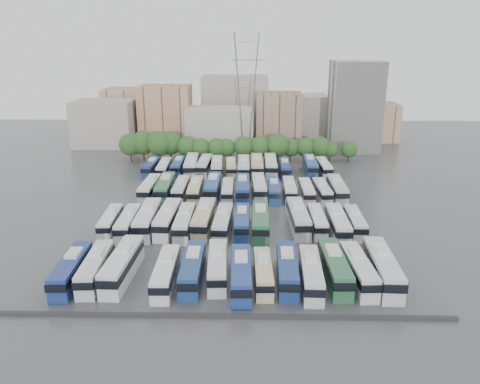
{
  "coord_description": "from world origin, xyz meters",
  "views": [
    {
      "loc": [
        2.83,
        -81.88,
        32.22
      ],
      "look_at": [
        1.08,
        6.54,
        3.0
      ],
      "focal_mm": 35.0,
      "sensor_mm": 36.0,
      "label": 1
    }
  ],
  "objects_px": {
    "bus_r3_s2": "(178,166)",
    "bus_r3_s13": "(324,167)",
    "bus_r1_s2": "(148,219)",
    "bus_r3_s5": "(217,167)",
    "bus_r0_s4": "(166,272)",
    "bus_r1_s6": "(223,222)",
    "bus_r3_s4": "(205,165)",
    "bus_r3_s10": "(285,168)",
    "bus_r2_s3": "(181,189)",
    "bus_r3_s1": "(164,168)",
    "bus_r1_s7": "(242,221)",
    "bus_r3_s9": "(271,165)",
    "bus_r1_s5": "(204,218)",
    "bus_r2_s1": "(150,188)",
    "bus_r0_s12": "(358,269)",
    "bus_r0_s13": "(382,267)",
    "bus_r0_s2": "(122,265)",
    "bus_r3_s3": "(191,165)",
    "bus_r1_s4": "(185,222)",
    "bus_r2_s2": "(165,187)",
    "bus_r2_s13": "(337,189)",
    "bus_r0_s8": "(263,272)",
    "bus_r2_s8": "(259,187)",
    "bus_r3_s0": "(151,167)",
    "bus_r2_s10": "(289,190)",
    "bus_r2_s6": "(228,190)",
    "bus_r1_s0": "(111,221)",
    "bus_r2_s9": "(274,190)",
    "bus_r0_s5": "(193,268)",
    "bus_r0_s11": "(335,267)",
    "bus_r0_s9": "(287,269)",
    "bus_r2_s7": "(243,188)",
    "bus_r0_s7": "(241,273)",
    "bus_r1_s11": "(317,221)",
    "bus_r1_s13": "(355,222)",
    "electricity_pylon": "(246,89)",
    "bus_r0_s6": "(217,266)",
    "bus_r0_s0": "(72,269)",
    "bus_r1_s1": "(128,222)",
    "bus_r2_s11": "(307,191)",
    "bus_r0_s10": "(311,273)",
    "bus_r2_s12": "(322,191)",
    "bus_r1_s3": "(168,218)",
    "bus_r1_s10": "(298,217)",
    "bus_r0_s1": "(96,267)",
    "bus_r3_s7": "(244,167)",
    "apartment_tower": "(355,106)",
    "bus_r1_s12": "(338,223)"
  },
  "relations": [
    {
      "from": "bus_r3_s4",
      "to": "bus_r3_s10",
      "type": "distance_m",
      "value": 20.01
    },
    {
      "from": "bus_r1_s5",
      "to": "bus_r2_s1",
      "type": "height_order",
      "value": "bus_r1_s5"
    },
    {
      "from": "bus_r3_s0",
      "to": "bus_r3_s2",
      "type": "bearing_deg",
      "value": 11.36
    },
    {
      "from": "bus_r0_s12",
      "to": "bus_r1_s12",
      "type": "distance_m",
      "value": 16.72
    },
    {
      "from": "bus_r3_s0",
      "to": "bus_r0_s9",
      "type": "bearing_deg",
      "value": -58.78
    },
    {
      "from": "bus_r2_s2",
      "to": "bus_r3_s13",
      "type": "xyz_separation_m",
      "value": [
        36.34,
        17.92,
        -0.28
      ]
    },
    {
      "from": "bus_r2_s1",
      "to": "bus_r3_s3",
      "type": "xyz_separation_m",
      "value": [
        6.69,
        18.14,
        0.2
      ]
    },
    {
      "from": "bus_r3_s5",
      "to": "bus_r3_s7",
      "type": "bearing_deg",
      "value": -5.48
    },
    {
      "from": "bus_r3_s10",
      "to": "bus_r2_s8",
      "type": "bearing_deg",
      "value": -112.03
    },
    {
      "from": "bus_r0_s7",
      "to": "bus_r1_s11",
      "type": "xyz_separation_m",
      "value": [
        13.02,
        19.96,
        -0.22
      ]
    },
    {
      "from": "bus_r1_s7",
      "to": "bus_r0_s0",
      "type": "bearing_deg",
      "value": -141.2
    },
    {
      "from": "bus_r0_s7",
      "to": "bus_r2_s8",
      "type": "height_order",
      "value": "bus_r2_s8"
    },
    {
      "from": "bus_r0_s6",
      "to": "bus_r3_s5",
      "type": "bearing_deg",
      "value": 91.04
    },
    {
      "from": "bus_r0_s8",
      "to": "bus_r3_s13",
      "type": "distance_m",
      "value": 57.26
    },
    {
      "from": "bus_r0_s12",
      "to": "bus_r3_s10",
      "type": "distance_m",
      "value": 53.69
    },
    {
      "from": "bus_r2_s9",
      "to": "bus_r1_s3",
      "type": "bearing_deg",
      "value": -137.6
    },
    {
      "from": "bus_r1_s10",
      "to": "bus_r0_s1",
      "type": "bearing_deg",
      "value": -149.55
    },
    {
      "from": "bus_r2_s3",
      "to": "bus_r3_s0",
      "type": "distance_m",
      "value": 20.49
    },
    {
      "from": "bus_r0_s4",
      "to": "bus_r1_s6",
      "type": "height_order",
      "value": "bus_r1_s6"
    },
    {
      "from": "bus_r0_s11",
      "to": "bus_r2_s10",
      "type": "distance_m",
      "value": 35.65
    },
    {
      "from": "bus_r2_s13",
      "to": "bus_r0_s7",
      "type": "bearing_deg",
      "value": -117.26
    },
    {
      "from": "bus_r3_s2",
      "to": "bus_r3_s13",
      "type": "height_order",
      "value": "bus_r3_s13"
    },
    {
      "from": "bus_r1_s2",
      "to": "bus_r3_s5",
      "type": "xyz_separation_m",
      "value": [
        9.78,
        35.5,
        -0.16
      ]
    },
    {
      "from": "bus_r0_s4",
      "to": "bus_r3_s1",
      "type": "distance_m",
      "value": 54.85
    },
    {
      "from": "apartment_tower",
      "to": "bus_r1_s13",
      "type": "distance_m",
      "value": 65.99
    },
    {
      "from": "bus_r2_s7",
      "to": "bus_r2_s9",
      "type": "relative_size",
      "value": 1.15
    },
    {
      "from": "bus_r0_s4",
      "to": "bus_r1_s5",
      "type": "height_order",
      "value": "bus_r1_s5"
    },
    {
      "from": "bus_r2_s3",
      "to": "bus_r3_s1",
      "type": "height_order",
      "value": "bus_r2_s3"
    },
    {
      "from": "bus_r0_s1",
      "to": "bus_r3_s2",
      "type": "xyz_separation_m",
      "value": [
        3.54,
        54.83,
        -0.14
      ]
    },
    {
      "from": "bus_r0_s9",
      "to": "bus_r2_s10",
      "type": "bearing_deg",
      "value": 86.59
    },
    {
      "from": "bus_r0_s2",
      "to": "bus_r1_s0",
      "type": "bearing_deg",
      "value": 113.03
    },
    {
      "from": "bus_r2_s10",
      "to": "bus_r2_s6",
      "type": "bearing_deg",
      "value": -177.14
    },
    {
      "from": "bus_r1_s10",
      "to": "bus_r2_s8",
      "type": "height_order",
      "value": "bus_r1_s10"
    },
    {
      "from": "bus_r1_s3",
      "to": "bus_r2_s13",
      "type": "relative_size",
      "value": 1.04
    },
    {
      "from": "bus_r3_s1",
      "to": "bus_r0_s10",
      "type": "bearing_deg",
      "value": -63.01
    },
    {
      "from": "bus_r1_s4",
      "to": "bus_r3_s1",
      "type": "relative_size",
      "value": 1.06
    },
    {
      "from": "bus_r1_s13",
      "to": "bus_r2_s13",
      "type": "bearing_deg",
      "value": 91.06
    },
    {
      "from": "bus_r2_s11",
      "to": "bus_r0_s8",
      "type": "bearing_deg",
      "value": -106.18
    },
    {
      "from": "bus_r0_s1",
      "to": "bus_r2_s8",
      "type": "distance_m",
      "value": 43.9
    },
    {
      "from": "bus_r0_s12",
      "to": "bus_r0_s13",
      "type": "bearing_deg",
      "value": 1.9
    },
    {
      "from": "bus_r0_s2",
      "to": "bus_r3_s3",
      "type": "height_order",
      "value": "bus_r3_s3"
    },
    {
      "from": "bus_r0_s0",
      "to": "bus_r1_s1",
      "type": "xyz_separation_m",
      "value": [
        3.5,
        17.57,
        -0.1
      ]
    },
    {
      "from": "bus_r3_s10",
      "to": "bus_r1_s2",
      "type": "bearing_deg",
      "value": -126.58
    },
    {
      "from": "bus_r1_s7",
      "to": "bus_r3_s9",
      "type": "relative_size",
      "value": 0.88
    },
    {
      "from": "bus_r0_s9",
      "to": "bus_r2_s7",
      "type": "height_order",
      "value": "bus_r2_s7"
    },
    {
      "from": "bus_r2_s12",
      "to": "bus_r3_s5",
      "type": "height_order",
      "value": "bus_r3_s5"
    },
    {
      "from": "electricity_pylon",
      "to": "bus_r1_s0",
      "type": "distance_m",
      "value": 63.09
    },
    {
      "from": "bus_r2_s9",
      "to": "bus_r3_s2",
      "type": "bearing_deg",
      "value": 141.25
    },
    {
      "from": "bus_r0_s5",
      "to": "bus_r0_s11",
      "type": "relative_size",
      "value": 0.95
    },
    {
      "from": "bus_r2_s13",
      "to": "bus_r3_s3",
      "type": "relative_size",
      "value": 0.93
    }
  ]
}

